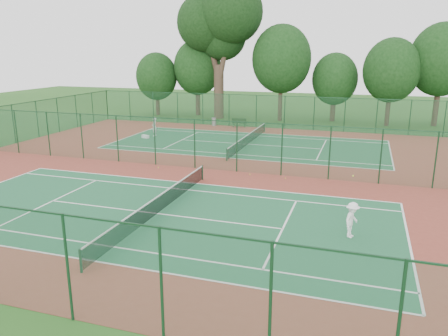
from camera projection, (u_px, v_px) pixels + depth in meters
The scene contains 19 objects.
ground at pixel (216, 170), 30.46m from camera, with size 120.00×120.00×0.00m, color #24541A.
red_pad at pixel (216, 170), 30.46m from camera, with size 40.00×36.00×0.01m, color brown.
court_near at pixel (158, 214), 22.19m from camera, with size 23.77×10.97×0.01m, color #1D5D37.
court_far at pixel (248, 144), 38.73m from camera, with size 23.77×10.97×0.01m, color #1B5832.
fence_north at pixel (270, 112), 46.55m from camera, with size 40.00×0.09×3.50m.
fence_south at pixel (26, 261), 13.46m from camera, with size 40.00×0.09×3.50m.
fence_divider at pixel (215, 145), 30.00m from camera, with size 40.00×0.09×3.50m.
tennis_net_near at pixel (158, 204), 22.05m from camera, with size 0.10×12.90×0.97m.
tennis_net_far at pixel (249, 138), 38.59m from camera, with size 0.10×12.90×0.97m.
player_near at pixel (352, 220), 19.19m from camera, with size 1.05×0.60×1.62m, color white.
player_far at pixel (154, 127), 42.24m from camera, with size 0.67×0.44×1.85m, color white.
trash_bin at pixel (214, 122), 48.30m from camera, with size 0.49×0.49×0.88m, color gray.
bench at pixel (239, 123), 47.34m from camera, with size 1.65×0.81×0.98m.
kit_bag at pixel (145, 137), 41.46m from camera, with size 0.79×0.30×0.30m, color white.
stray_ball_a at pixel (285, 178), 28.29m from camera, with size 0.07×0.07×0.07m, color gold.
stray_ball_b at pixel (250, 174), 29.14m from camera, with size 0.08×0.08×0.08m, color gold.
stray_ball_c at pixel (158, 167), 30.90m from camera, with size 0.08×0.08×0.08m, color #B7CD2F.
big_tree at pixel (220, 22), 51.21m from camera, with size 10.44×7.64×16.04m.
evergreen_row at pixel (285, 120), 52.60m from camera, with size 39.00×5.00×12.00m, color black, non-canonical shape.
Camera 1 is at (9.60, -27.78, 8.02)m, focal length 35.00 mm.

